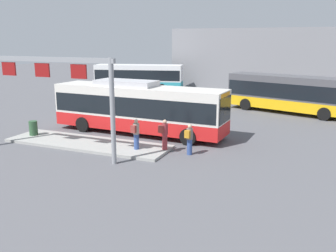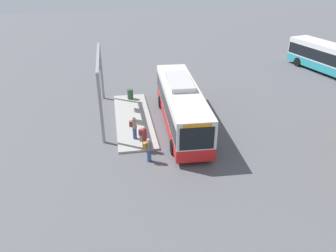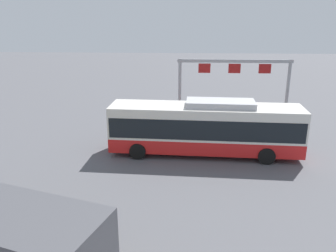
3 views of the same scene
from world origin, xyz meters
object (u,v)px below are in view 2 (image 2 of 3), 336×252
at_px(person_waiting_near, 144,137).
at_px(person_boarding, 148,149).
at_px(bus_background_right, 331,58).
at_px(trash_bin, 130,94).
at_px(bus_main, 181,104).
at_px(person_waiting_mid, 134,127).

bearing_deg(person_waiting_near, person_boarding, -50.36).
xyz_separation_m(bus_background_right, trash_bin, (3.99, -22.27, -1.17)).
xyz_separation_m(bus_main, person_waiting_mid, (1.78, -3.75, -0.76)).
xyz_separation_m(person_boarding, trash_bin, (-10.23, -0.43, -0.28)).
relative_size(bus_main, person_waiting_mid, 7.02).
height_order(person_boarding, trash_bin, person_boarding).
relative_size(bus_main, person_boarding, 7.02).
height_order(bus_main, bus_background_right, bus_main).
relative_size(person_boarding, person_waiting_mid, 1.00).
relative_size(bus_main, bus_background_right, 1.09).
bearing_deg(bus_background_right, person_waiting_near, 106.34).
bearing_deg(bus_background_right, person_waiting_mid, 102.89).
bearing_deg(trash_bin, person_boarding, 2.40).
xyz_separation_m(bus_main, person_waiting_near, (3.23, -3.21, -0.76)).
bearing_deg(trash_bin, person_waiting_near, 1.91).
xyz_separation_m(bus_main, bus_background_right, (-9.59, 18.76, -0.03)).
xyz_separation_m(bus_background_right, person_waiting_mid, (11.38, -22.51, -0.73)).
xyz_separation_m(bus_background_right, person_boarding, (14.22, -21.84, -0.89)).
distance_m(person_boarding, trash_bin, 10.25).
bearing_deg(person_boarding, bus_background_right, 42.12).
bearing_deg(person_waiting_near, bus_main, 79.25).
bearing_deg(person_boarding, bus_main, 65.39).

